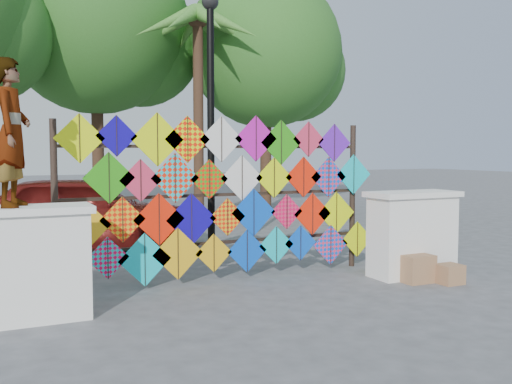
% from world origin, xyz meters
% --- Properties ---
extents(ground, '(80.00, 80.00, 0.00)m').
position_xyz_m(ground, '(0.00, 0.00, 0.00)').
color(ground, slate).
rests_on(ground, ground).
extents(parapet_left, '(1.40, 0.65, 1.28)m').
position_xyz_m(parapet_left, '(-2.70, -0.20, 0.65)').
color(parapet_left, white).
rests_on(parapet_left, ground).
extents(parapet_right, '(1.40, 0.65, 1.28)m').
position_xyz_m(parapet_right, '(2.70, -0.20, 0.65)').
color(parapet_right, white).
rests_on(parapet_right, ground).
extents(kite_rack, '(4.92, 0.24, 2.41)m').
position_xyz_m(kite_rack, '(0.06, 0.72, 1.23)').
color(kite_rack, black).
rests_on(kite_rack, ground).
extents(tree_mid, '(6.30, 5.60, 8.61)m').
position_xyz_m(tree_mid, '(0.11, 11.03, 5.77)').
color(tree_mid, '#4C2E20').
rests_on(tree_mid, ground).
extents(tree_east, '(5.40, 4.80, 7.42)m').
position_xyz_m(tree_east, '(5.09, 9.53, 4.99)').
color(tree_east, '#4C2E20').
rests_on(tree_east, ground).
extents(palm_tree, '(3.62, 3.62, 5.83)m').
position_xyz_m(palm_tree, '(2.20, 8.00, 4.95)').
color(palm_tree, '#4C2E20').
rests_on(palm_tree, ground).
extents(vendor_woman, '(0.54, 0.67, 1.61)m').
position_xyz_m(vendor_woman, '(-2.82, -0.20, 2.08)').
color(vendor_woman, '#99999E').
rests_on(vendor_woman, parapet_left).
extents(sedan, '(4.55, 2.58, 1.46)m').
position_xyz_m(sedan, '(-1.49, 4.07, 0.73)').
color(sedan, maroon).
rests_on(sedan, ground).
extents(lamppost, '(0.28, 0.28, 4.46)m').
position_xyz_m(lamppost, '(0.30, 2.00, 2.69)').
color(lamppost, black).
rests_on(lamppost, ground).
extents(cardboard_box_near, '(0.45, 0.40, 0.40)m').
position_xyz_m(cardboard_box_near, '(2.48, -0.54, 0.20)').
color(cardboard_box_near, '#9A6E4A').
rests_on(cardboard_box_near, ground).
extents(cardboard_box_far, '(0.33, 0.30, 0.28)m').
position_xyz_m(cardboard_box_far, '(2.83, -0.84, 0.14)').
color(cardboard_box_far, '#9A6E4A').
rests_on(cardboard_box_far, ground).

